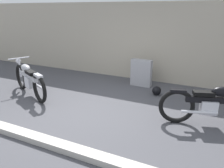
% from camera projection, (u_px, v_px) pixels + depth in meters
% --- Properties ---
extents(ground_plane, '(40.00, 40.00, 0.00)m').
position_uv_depth(ground_plane, '(84.00, 112.00, 5.58)').
color(ground_plane, '#47474C').
extents(building_wall, '(18.00, 0.30, 2.66)m').
position_uv_depth(building_wall, '(135.00, 41.00, 8.05)').
color(building_wall, '#B2A893').
rests_on(building_wall, ground_plane).
extents(curb_strip, '(18.00, 0.24, 0.12)m').
position_uv_depth(curb_strip, '(41.00, 140.00, 4.29)').
color(curb_strip, '#B7B2A8').
rests_on(curb_strip, ground_plane).
extents(stone_marker, '(0.69, 0.23, 0.87)m').
position_uv_depth(stone_marker, '(141.00, 73.00, 7.39)').
color(stone_marker, '#9E9EA3').
rests_on(stone_marker, ground_plane).
extents(helmet, '(0.27, 0.27, 0.27)m').
position_uv_depth(helmet, '(157.00, 91.00, 6.66)').
color(helmet, black).
rests_on(helmet, ground_plane).
extents(motorcycle_silver, '(2.08, 1.11, 1.01)m').
position_uv_depth(motorcycle_silver, '(29.00, 79.00, 6.56)').
color(motorcycle_silver, black).
rests_on(motorcycle_silver, ground_plane).
extents(motorcycle_black, '(2.13, 0.94, 1.00)m').
position_uv_depth(motorcycle_black, '(213.00, 104.00, 4.84)').
color(motorcycle_black, black).
rests_on(motorcycle_black, ground_plane).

